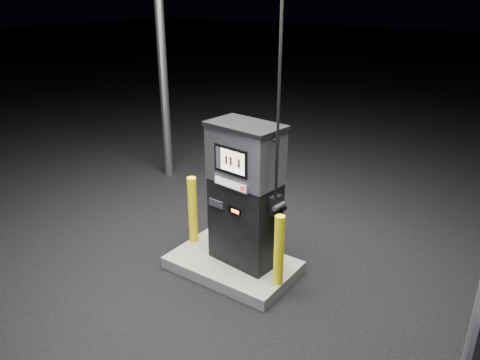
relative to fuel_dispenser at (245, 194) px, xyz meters
The scene contains 5 objects.
ground 1.09m from the fuel_dispenser, 141.90° to the right, with size 80.00×80.00×0.00m, color black.
pump_island 1.02m from the fuel_dispenser, 141.90° to the right, with size 1.60×1.00×0.15m, color slate.
fuel_dispenser is the anchor object (origin of this frame).
bollard_left 0.98m from the fuel_dispenser, behind, with size 0.13×0.13×0.94m, color yellow.
bollard_right 0.81m from the fuel_dispenser, 18.44° to the right, with size 0.12×0.12×0.89m, color yellow.
Camera 1 is at (3.06, -4.19, 3.41)m, focal length 35.00 mm.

